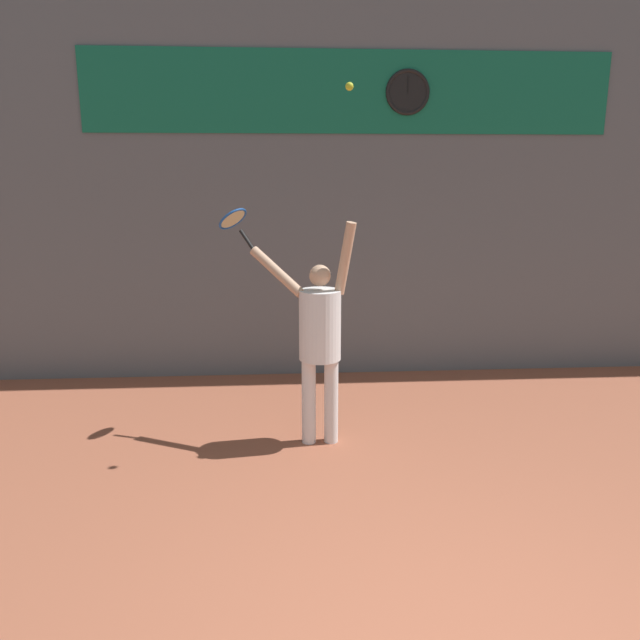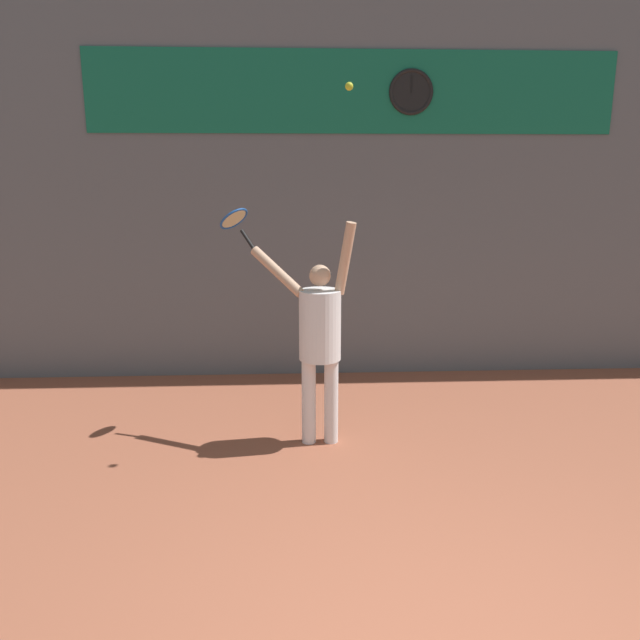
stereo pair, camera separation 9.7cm
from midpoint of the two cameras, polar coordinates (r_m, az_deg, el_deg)
name	(u,v)px [view 2 (the right image)]	position (r m, az deg, el deg)	size (l,w,h in m)	color
back_wall	(352,169)	(7.57, 3.35, 13.58)	(18.00, 0.10, 5.00)	slate
sponsor_banner	(354,92)	(7.56, 3.50, 20.10)	(6.05, 0.02, 0.91)	#146B4C
scoreboard_clock	(411,92)	(7.64, 8.72, 19.91)	(0.51, 0.05, 0.51)	black
tennis_player	(319,334)	(5.63, 0.43, -1.26)	(0.97, 0.58, 2.06)	white
tennis_racket	(235,221)	(5.96, -7.29, 8.97)	(0.40, 0.38, 0.39)	black
tennis_ball	(349,86)	(5.36, 3.24, 20.56)	(0.07, 0.07, 0.07)	#CCDB2D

